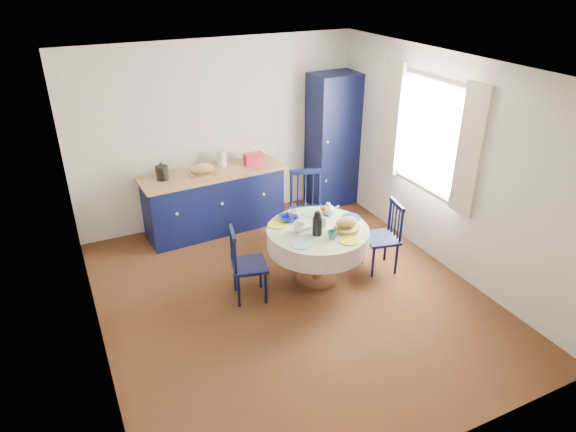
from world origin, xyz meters
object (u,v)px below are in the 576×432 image
chair_far (307,210)px  mug_c (327,212)px  chair_left (246,264)px  chair_right (384,236)px  mug_a (299,228)px  mug_b (332,235)px  mug_d (292,214)px  kitchen_counter (214,200)px  pantry_cabinet (333,141)px  cobalt_bowl (289,218)px  dining_table (318,238)px

chair_far → mug_c: 0.62m
chair_left → chair_right: (1.70, -0.15, 0.01)m
mug_a → mug_c: mug_a is taller
mug_b → mug_c: mug_b is taller
mug_d → kitchen_counter: bearing=110.2°
pantry_cabinet → chair_far: bearing=-136.5°
mug_d → chair_right: bearing=-24.9°
mug_a → mug_d: 0.35m
cobalt_bowl → kitchen_counter: bearing=107.5°
dining_table → cobalt_bowl: dining_table is taller
mug_b → cobalt_bowl: mug_b is taller
dining_table → chair_left: (-0.86, 0.05, -0.14)m
chair_left → dining_table: bearing=-80.8°
chair_left → mug_b: bearing=-97.4°
kitchen_counter → dining_table: bearing=-72.6°
mug_c → chair_left: bearing=-170.5°
pantry_cabinet → chair_left: size_ratio=2.29×
pantry_cabinet → cobalt_bowl: (-1.45, -1.51, -0.26)m
mug_c → chair_far: bearing=86.2°
dining_table → mug_c: 0.37m
chair_left → chair_right: 1.71m
pantry_cabinet → cobalt_bowl: 2.11m
pantry_cabinet → cobalt_bowl: bearing=-137.4°
chair_left → mug_b: chair_left is taller
kitchen_counter → pantry_cabinet: bearing=-0.3°
mug_b → mug_c: bearing=65.7°
dining_table → pantry_cabinet: bearing=56.0°
pantry_cabinet → mug_a: 2.35m
mug_b → pantry_cabinet: bearing=59.8°
chair_right → mug_d: (-0.99, 0.46, 0.30)m
mug_c → pantry_cabinet: bearing=58.0°
mug_d → cobalt_bowl: bearing=-151.5°
chair_right → mug_c: (-0.60, 0.33, 0.30)m
chair_left → mug_b: (0.87, -0.32, 0.31)m
mug_c → mug_b: bearing=-114.3°
mug_b → mug_d: 0.65m
mug_d → dining_table: bearing=-67.6°
mug_a → mug_c: bearing=24.1°
dining_table → kitchen_counter: bearing=110.7°
chair_far → mug_d: bearing=-116.3°
pantry_cabinet → cobalt_bowl: size_ratio=8.94×
chair_right → mug_b: (-0.82, -0.17, 0.30)m
chair_far → mug_b: (-0.27, -1.08, 0.23)m
pantry_cabinet → mug_b: 2.45m
kitchen_counter → pantry_cabinet: (1.90, 0.10, 0.54)m
chair_far → chair_right: size_ratio=1.16×
chair_left → mug_d: bearing=-53.6°
kitchen_counter → cobalt_bowl: size_ratio=8.85×
chair_far → cobalt_bowl: 0.72m
chair_far → mug_a: (-0.51, -0.79, 0.23)m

